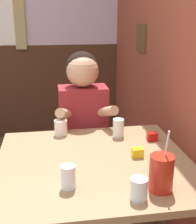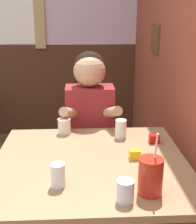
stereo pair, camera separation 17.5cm
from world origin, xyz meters
TOP-DOWN VIEW (x-y plane):
  - brick_wall_right at (1.42, 1.28)m, footprint 0.08×4.57m
  - back_wall at (-0.01, 2.59)m, footprint 5.78×0.09m
  - main_table at (0.79, 0.33)m, footprint 1.01×0.95m
  - person_seated at (0.80, 0.99)m, footprint 0.42×0.42m
  - cocktail_pitcher at (1.03, 0.02)m, footprint 0.11×0.11m
  - glass_near_pitcher at (0.63, 0.10)m, footprint 0.07×0.07m
  - glass_center at (0.98, 0.64)m, footprint 0.07×0.07m
  - glass_far_side at (0.63, 0.73)m, footprint 0.08×0.08m
  - glass_by_brick at (0.92, -0.04)m, footprint 0.07×0.07m
  - condiment_ketchup at (1.17, 0.55)m, footprint 0.06×0.04m
  - condiment_mustard at (1.02, 0.35)m, footprint 0.06×0.04m

SIDE VIEW (x-z plane):
  - person_seated at x=0.80m, z-range 0.05..1.27m
  - main_table at x=0.79m, z-range 0.30..1.03m
  - condiment_ketchup at x=1.17m, z-range 0.73..0.78m
  - condiment_mustard at x=1.02m, z-range 0.73..0.78m
  - glass_by_brick at x=0.92m, z-range 0.73..0.82m
  - glass_far_side at x=0.63m, z-range 0.73..0.82m
  - glass_near_pitcher at x=0.63m, z-range 0.73..0.83m
  - glass_center at x=0.98m, z-range 0.73..0.84m
  - cocktail_pitcher at x=1.03m, z-range 0.67..0.95m
  - brick_wall_right at x=1.42m, z-range 0.00..2.70m
  - back_wall at x=-0.01m, z-range 0.01..2.71m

